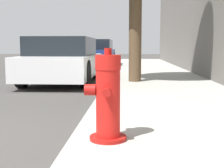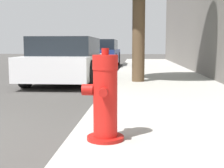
# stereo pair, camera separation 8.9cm
# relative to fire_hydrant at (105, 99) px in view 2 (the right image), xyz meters

# --- Properties ---
(sidewalk_slab) EXTENTS (2.77, 40.00, 0.11)m
(sidewalk_slab) POSITION_rel_fire_hydrant_xyz_m (1.00, -0.14, -0.46)
(sidewalk_slab) COLOR #A8A59E
(sidewalk_slab) RESTS_ON ground_plane
(fire_hydrant) EXTENTS (0.40, 0.41, 0.88)m
(fire_hydrant) POSITION_rel_fire_hydrant_xyz_m (0.00, 0.00, 0.00)
(fire_hydrant) COLOR #A91511
(fire_hydrant) RESTS_ON sidewalk_slab
(parked_car_near) EXTENTS (1.77, 4.20, 1.26)m
(parked_car_near) POSITION_rel_fire_hydrant_xyz_m (-1.64, 5.79, 0.11)
(parked_car_near) COLOR silver
(parked_car_near) RESTS_ON ground_plane
(parked_car_mid) EXTENTS (1.74, 4.58, 1.34)m
(parked_car_mid) POSITION_rel_fire_hydrant_xyz_m (-1.47, 12.42, 0.15)
(parked_car_mid) COLOR navy
(parked_car_mid) RESTS_ON ground_plane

